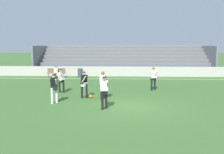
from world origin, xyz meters
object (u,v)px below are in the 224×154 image
player_dark_challenging (84,82)px  soccer_ball (91,96)px  player_white_deep_cover (104,90)px  player_dark_trailing_run (54,86)px  bench_near_wall_gap (56,72)px  player_white_wide_right (103,83)px  bleacher_stand (123,58)px  trash_bin (80,73)px  player_white_overlapping (153,77)px  player_white_wide_left (61,79)px  spectator_seated (56,71)px

player_dark_challenging → soccer_ball: bearing=-0.4°
player_white_deep_cover → player_dark_trailing_run: (-2.95, 1.24, -0.03)m
bench_near_wall_gap → player_white_wide_right: size_ratio=1.05×
bleacher_stand → player_dark_trailing_run: bearing=-103.5°
bleacher_stand → trash_bin: (-4.28, -4.98, -1.18)m
player_dark_trailing_run → player_white_overlapping: size_ratio=1.01×
bench_near_wall_gap → player_white_deep_cover: player_white_deep_cover is taller
trash_bin → player_white_wide_right: bearing=-73.0°
player_dark_challenging → player_white_wide_left: (-1.85, 1.72, -0.02)m
player_white_overlapping → player_dark_challenging: bearing=-147.4°
spectator_seated → soccer_ball: spectator_seated is taller
soccer_ball → bench_near_wall_gap: bearing=115.8°
player_white_overlapping → bench_near_wall_gap: bearing=142.7°
player_dark_challenging → soccer_ball: player_dark_challenging is taller
bleacher_stand → player_white_wide_right: (-1.20, -15.08, -0.60)m
bleacher_stand → player_white_wide_left: (-4.24, -13.03, -0.65)m
bench_near_wall_gap → bleacher_stand: bearing=36.8°
player_dark_challenging → player_white_wide_right: (1.20, -0.33, 0.03)m
bench_near_wall_gap → trash_bin: 2.43m
player_dark_challenging → player_dark_trailing_run: same height
player_white_overlapping → soccer_ball: size_ratio=7.55×
player_dark_trailing_run → player_white_wide_right: bearing=22.7°
player_dark_trailing_run → soccer_ball: (1.89, 1.45, -0.89)m
player_dark_challenging → player_dark_trailing_run: (-1.50, -1.45, 0.00)m
bench_near_wall_gap → player_white_wide_left: 8.39m
player_white_wide_right → bench_near_wall_gap: bearing=118.7°
bleacher_stand → player_white_wide_right: bleacher_stand is taller
player_dark_challenging → trash_bin: bearing=100.9°
bench_near_wall_gap → spectator_seated: size_ratio=1.49×
trash_bin → player_dark_trailing_run: 11.25m
trash_bin → player_white_overlapping: 9.44m
soccer_ball → player_white_wide_right: bearing=-21.9°
trash_bin → bench_near_wall_gap: bearing=-179.1°
bench_near_wall_gap → player_white_wide_left: size_ratio=1.09×
bleacher_stand → bench_near_wall_gap: size_ratio=11.11×
player_white_deep_cover → player_dark_trailing_run: bearing=157.3°
bleacher_stand → player_white_wide_left: 13.72m
bleacher_stand → bench_near_wall_gap: 8.45m
player_white_wide_left → soccer_ball: size_ratio=7.50×
trash_bin → spectator_seated: (-2.42, -0.16, 0.25)m
trash_bin → player_white_overlapping: size_ratio=0.54×
bench_near_wall_gap → player_white_overlapping: size_ratio=1.08×
trash_bin → player_white_deep_cover: bearing=-75.0°
player_white_wide_left → player_dark_challenging: bearing=-43.0°
trash_bin → soccer_ball: trash_bin is taller
trash_bin → soccer_ball: bearing=-76.9°
player_dark_trailing_run → player_white_overlapping: bearing=35.8°
bench_near_wall_gap → player_white_overlapping: bearing=-37.3°
bleacher_stand → spectator_seated: 8.50m
player_white_deep_cover → player_white_overlapping: bearing=60.7°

